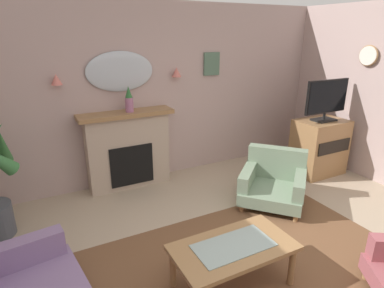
# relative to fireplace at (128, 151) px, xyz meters

# --- Properties ---
(wall_back) EXTENTS (6.85, 0.10, 2.67)m
(wall_back) POSITION_rel_fireplace_xyz_m (0.54, 0.22, 0.76)
(wall_back) COLOR #B29993
(wall_back) RESTS_ON ground
(patterned_rug) EXTENTS (3.20, 2.40, 0.01)m
(patterned_rug) POSITION_rel_fireplace_xyz_m (0.54, -2.49, -0.56)
(patterned_rug) COLOR brown
(patterned_rug) RESTS_ON ground
(fireplace) EXTENTS (1.36, 0.36, 1.16)m
(fireplace) POSITION_rel_fireplace_xyz_m (0.00, 0.00, 0.00)
(fireplace) COLOR tan
(fireplace) RESTS_ON ground
(mantel_vase_centre) EXTENTS (0.12, 0.12, 0.36)m
(mantel_vase_centre) POSITION_rel_fireplace_xyz_m (0.05, -0.03, 0.76)
(mantel_vase_centre) COLOR #9E6084
(mantel_vase_centre) RESTS_ON fireplace
(wall_mirror) EXTENTS (0.96, 0.06, 0.56)m
(wall_mirror) POSITION_rel_fireplace_xyz_m (-0.00, 0.14, 1.14)
(wall_mirror) COLOR #B2BCC6
(wall_sconce_left) EXTENTS (0.14, 0.14, 0.14)m
(wall_sconce_left) POSITION_rel_fireplace_xyz_m (-0.85, 0.09, 1.09)
(wall_sconce_left) COLOR #D17066
(wall_sconce_right) EXTENTS (0.14, 0.14, 0.14)m
(wall_sconce_right) POSITION_rel_fireplace_xyz_m (0.85, 0.09, 1.09)
(wall_sconce_right) COLOR #D17066
(wall_clock) EXTENTS (0.04, 0.31, 0.31)m
(wall_clock) POSITION_rel_fireplace_xyz_m (3.43, -1.20, 1.33)
(wall_clock) COLOR silver
(framed_picture) EXTENTS (0.28, 0.03, 0.36)m
(framed_picture) POSITION_rel_fireplace_xyz_m (1.50, 0.15, 1.18)
(framed_picture) COLOR #4C6B56
(coffee_table) EXTENTS (1.10, 0.60, 0.45)m
(coffee_table) POSITION_rel_fireplace_xyz_m (0.21, -2.45, -0.19)
(coffee_table) COLOR olive
(coffee_table) RESTS_ON ground
(armchair_beside_couch) EXTENTS (1.14, 1.14, 0.71)m
(armchair_beside_couch) POSITION_rel_fireplace_xyz_m (1.61, -1.38, -0.27)
(armchair_beside_couch) COLOR gray
(armchair_beside_couch) RESTS_ON ground
(tv_cabinet) EXTENTS (0.80, 0.57, 0.90)m
(tv_cabinet) POSITION_rel_fireplace_xyz_m (2.92, -0.96, -0.12)
(tv_cabinet) COLOR olive
(tv_cabinet) RESTS_ON ground
(tv_flatscreen) EXTENTS (0.84, 0.24, 0.65)m
(tv_flatscreen) POSITION_rel_fireplace_xyz_m (2.92, -0.98, 0.68)
(tv_flatscreen) COLOR black
(tv_flatscreen) RESTS_ON tv_cabinet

